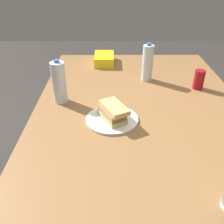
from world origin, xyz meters
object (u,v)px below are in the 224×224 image
Objects in this scene: chip_bag at (104,59)px; water_bottle_spare at (148,63)px; dining_table at (141,123)px; soda_can_red at (199,80)px; sandwich at (113,112)px; paper_plate at (112,119)px; water_bottle_tall at (59,83)px.

water_bottle_spare reaches higher than chip_bag.
dining_table is 0.50m from soda_can_red.
soda_can_red is (-0.37, 0.55, 0.01)m from sandwich.
sandwich reaches higher than paper_plate.
paper_plate is at bearing -56.30° from soda_can_red.
sandwich reaches higher than dining_table.
water_bottle_tall is (-0.12, -0.46, 0.19)m from dining_table.
chip_bag is 0.67m from water_bottle_tall.
water_bottle_tall is at bearing -124.43° from paper_plate.
water_bottle_spare is (-0.42, 0.08, 0.19)m from dining_table.
water_bottle_tall is (-0.20, -0.30, 0.07)m from sandwich.
water_bottle_tall is at bearing -20.88° from chip_bag.
water_bottle_spare is at bearing -113.20° from soda_can_red.
sandwich is at bearing 54.05° from paper_plate.
paper_plate is (0.08, -0.16, 0.08)m from dining_table.
water_bottle_tall reaches higher than dining_table.
chip_bag is at bearing -137.09° from water_bottle_spare.
soda_can_red is (-0.29, 0.39, 0.13)m from dining_table.
water_bottle_tall is 0.61m from water_bottle_spare.
chip_bag is 0.44m from water_bottle_spare.
sandwich is at bearing 55.55° from water_bottle_tall.
dining_table is 15.34× the size of soda_can_red.
sandwich is 1.64× the size of soda_can_red.
water_bottle_spare is at bearing 169.63° from dining_table.
dining_table is 0.78m from chip_bag.
water_bottle_tall is (0.16, -0.85, 0.06)m from soda_can_red.
dining_table is 7.36× the size of water_bottle_spare.
water_bottle_tall and water_bottle_spare have the same top height.
sandwich is 0.79× the size of water_bottle_spare.
water_bottle_tall is at bearing -104.98° from dining_table.
paper_plate is 1.06× the size of water_bottle_tall.
soda_can_red reaches higher than paper_plate.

